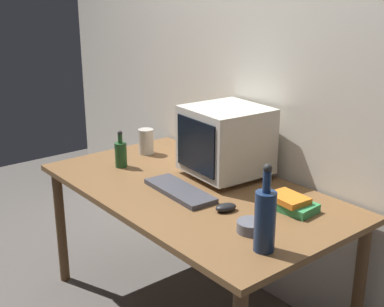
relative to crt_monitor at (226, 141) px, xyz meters
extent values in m
cube|color=silver|center=(0.02, 0.26, 0.33)|extent=(4.00, 0.08, 2.50)
cube|color=brown|center=(0.02, -0.24, -0.21)|extent=(1.60, 0.89, 0.03)
cylinder|color=brown|center=(-0.72, -0.63, -0.57)|extent=(0.06, 0.06, 0.70)
cylinder|color=brown|center=(-0.72, 0.14, -0.57)|extent=(0.06, 0.06, 0.70)
cylinder|color=brown|center=(0.76, 0.14, -0.57)|extent=(0.06, 0.06, 0.70)
cube|color=beige|center=(0.00, 0.00, -0.18)|extent=(0.30, 0.26, 0.03)
cube|color=beige|center=(0.00, 0.00, 0.01)|extent=(0.41, 0.41, 0.34)
cube|color=black|center=(-0.01, -0.19, 0.01)|extent=(0.31, 0.03, 0.27)
cube|color=#3F3F47|center=(0.04, -0.33, -0.18)|extent=(0.43, 0.18, 0.02)
ellipsoid|color=black|center=(0.33, -0.30, -0.17)|extent=(0.08, 0.11, 0.04)
cylinder|color=navy|center=(0.68, -0.43, -0.07)|extent=(0.08, 0.08, 0.24)
cylinder|color=navy|center=(0.68, -0.43, 0.09)|extent=(0.03, 0.03, 0.08)
sphere|color=#262626|center=(0.68, -0.43, 0.14)|extent=(0.03, 0.03, 0.03)
cylinder|color=#1E4C23|center=(-0.47, -0.35, -0.12)|extent=(0.07, 0.07, 0.14)
cylinder|color=#1E4C23|center=(-0.47, -0.35, -0.03)|extent=(0.03, 0.03, 0.05)
sphere|color=#262626|center=(-0.47, -0.35, 0.00)|extent=(0.03, 0.03, 0.03)
cube|color=#33894C|center=(0.50, -0.06, -0.17)|extent=(0.24, 0.16, 0.04)
cube|color=orange|center=(0.49, -0.07, -0.14)|extent=(0.18, 0.14, 0.03)
cylinder|color=#595B66|center=(0.54, -0.36, -0.17)|extent=(0.12, 0.12, 0.04)
cylinder|color=#B7B2A8|center=(-0.58, -0.11, -0.12)|extent=(0.09, 0.09, 0.15)
camera|label=1|loc=(1.85, -1.73, 0.76)|focal=47.67mm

